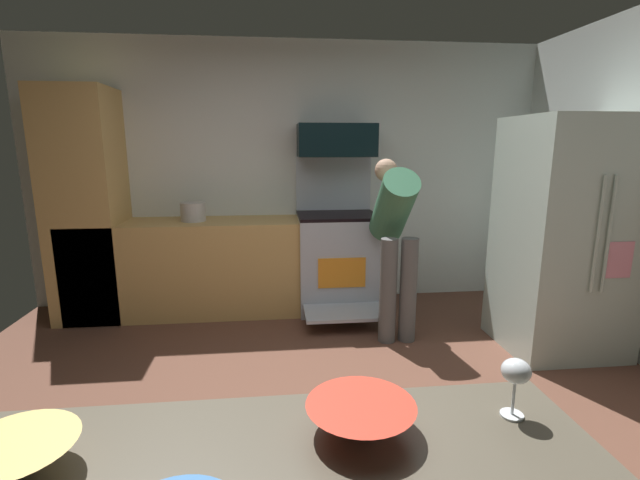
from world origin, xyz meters
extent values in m
cube|color=brown|center=(0.00, 0.00, -0.01)|extent=(5.20, 4.80, 0.02)
cube|color=silver|center=(0.00, 2.34, 1.30)|extent=(5.20, 0.12, 2.60)
cube|color=tan|center=(-0.90, 1.98, 0.45)|extent=(2.40, 0.60, 0.90)
cube|color=tan|center=(-1.90, 1.98, 1.05)|extent=(0.60, 0.60, 2.10)
cube|color=#B0B8C6|center=(0.41, 1.96, 0.46)|extent=(0.76, 0.64, 0.92)
cube|color=black|center=(0.41, 1.96, 0.94)|extent=(0.76, 0.64, 0.03)
cube|color=#B0B8C6|center=(0.41, 2.25, 1.22)|extent=(0.76, 0.06, 0.54)
cube|color=orange|center=(0.41, 1.63, 0.45)|extent=(0.44, 0.01, 0.28)
cube|color=#B0B8C6|center=(0.41, 1.44, 0.14)|extent=(0.72, 0.41, 0.03)
cube|color=black|center=(0.41, 2.06, 1.64)|extent=(0.74, 0.38, 0.31)
cube|color=#AFC3B7|center=(2.03, 0.90, 0.91)|extent=(0.84, 0.77, 1.81)
cylinder|color=#AFC3B7|center=(1.99, 0.49, 1.00)|extent=(0.02, 0.02, 0.82)
cylinder|color=#AFC3B7|center=(2.07, 0.49, 1.00)|extent=(0.02, 0.02, 0.82)
cube|color=pink|center=(2.18, 0.50, 0.82)|extent=(0.20, 0.01, 0.26)
cylinder|color=#565656|center=(0.71, 1.12, 0.44)|extent=(0.14, 0.14, 0.87)
cylinder|color=#565656|center=(0.88, 1.12, 0.44)|extent=(0.14, 0.14, 0.87)
cylinder|color=#3F7B59|center=(0.79, 1.35, 1.10)|extent=(0.30, 0.67, 0.67)
sphere|color=tan|center=(0.79, 1.63, 1.38)|extent=(0.20, 0.20, 0.20)
cone|color=#E5C269|center=(-0.77, -1.36, 0.94)|extent=(0.25, 0.25, 0.08)
cone|color=red|center=(-0.01, -1.29, 0.94)|extent=(0.27, 0.27, 0.08)
cylinder|color=silver|center=(0.40, -1.26, 0.90)|extent=(0.06, 0.06, 0.01)
cylinder|color=silver|center=(0.40, -1.26, 0.95)|extent=(0.01, 0.01, 0.09)
ellipsoid|color=silver|center=(0.40, -1.26, 1.03)|extent=(0.07, 0.07, 0.06)
cylinder|color=#BDB8B7|center=(-0.96, 1.98, 0.99)|extent=(0.23, 0.23, 0.18)
camera|label=1|loc=(-0.21, -2.25, 1.60)|focal=24.93mm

